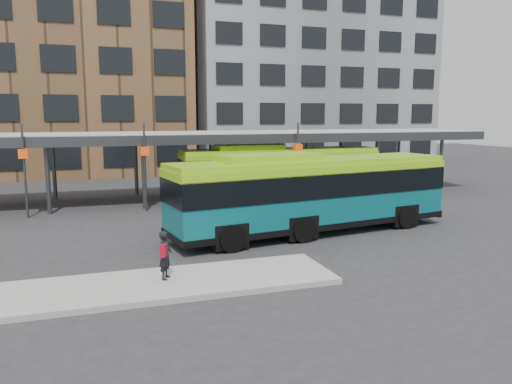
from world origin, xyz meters
name	(u,v)px	position (x,y,z in m)	size (l,w,h in m)	color
ground	(252,251)	(0.00, 0.00, 0.00)	(120.00, 120.00, 0.00)	#28282B
boarding_island	(107,290)	(-5.50, -3.00, 0.09)	(14.00, 3.00, 0.18)	gray
canopy	(187,137)	(-0.06, 12.87, 3.91)	(40.00, 6.53, 4.80)	#999B9E
building_brick	(36,50)	(-10.00, 32.00, 11.00)	(26.00, 14.00, 22.00)	brown
building_grey	(303,70)	(16.00, 32.00, 10.00)	(24.00, 14.00, 20.00)	slate
bus_front	(312,191)	(3.47, 2.15, 1.88)	(13.38, 4.77, 3.61)	#08555D
bus_rear	(280,170)	(5.46, 11.27, 1.80)	(12.55, 2.96, 3.45)	#08555D
pedestrian	(165,255)	(-3.73, -2.77, 0.95)	(0.56, 0.65, 1.52)	black
bike_rack	(371,184)	(12.59, 12.19, 0.48)	(5.71, 1.49, 1.03)	slate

